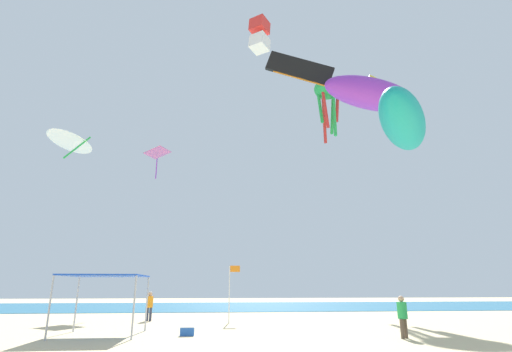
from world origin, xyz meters
name	(u,v)px	position (x,y,z in m)	size (l,w,h in m)	color
ground	(266,341)	(0.00, 0.00, -0.05)	(110.00, 110.00, 0.10)	#D1BA8C
ocean_strip	(233,306)	(0.00, 25.85, 0.01)	(110.00, 19.48, 0.03)	#1E6B93
canopy_tent	(106,278)	(-6.58, 1.92, 2.28)	(3.16, 3.07, 2.40)	#B2B2B7
person_near_tent	(150,304)	(-5.72, 8.74, 0.96)	(0.39, 0.39, 1.63)	#33384C
person_leftmost	(402,313)	(5.34, -0.31, 0.92)	(0.37, 0.37, 1.57)	brown
banner_flag	(231,287)	(-1.07, 6.99, 1.88)	(0.61, 0.06, 3.07)	silver
cooler_box	(187,331)	(-3.03, 1.43, 0.18)	(0.57, 0.37, 0.35)	blue
kite_inflatable_teal	(403,121)	(7.58, 2.21, 10.23)	(6.10, 7.48, 2.89)	teal
kite_parafoil_black	(300,69)	(4.14, 10.65, 18.14)	(5.32, 1.35, 3.23)	black
kite_octopus_green	(328,92)	(9.58, 21.20, 22.07)	(3.39, 3.39, 6.89)	green
kite_diamond_pink	(157,154)	(-7.67, 19.90, 13.96)	(2.51, 2.53, 2.84)	pink
kite_box_red	(260,35)	(0.53, 6.44, 17.95)	(1.53, 1.55, 2.33)	red
kite_delta_white	(71,138)	(-13.03, 13.09, 12.67)	(4.75, 4.75, 2.89)	white
kite_inflatable_purple	(372,94)	(9.49, 9.89, 15.93)	(8.70, 5.00, 3.26)	purple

